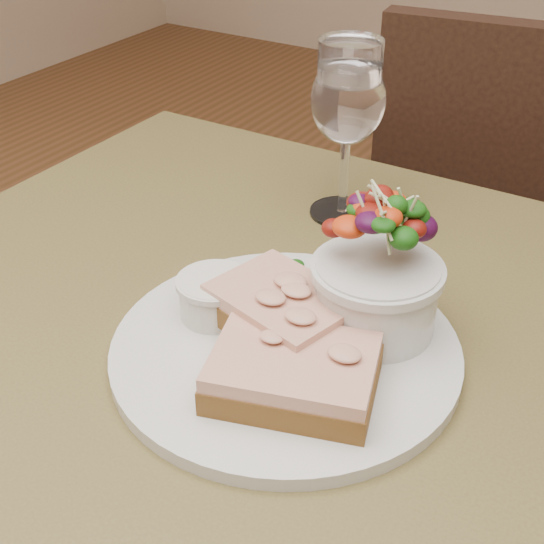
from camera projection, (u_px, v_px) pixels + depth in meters
The scene contains 9 objects.
cafe_table at pixel (248, 443), 0.68m from camera, with size 0.80×0.80×0.75m.
chair_far at pixel (499, 344), 1.37m from camera, with size 0.47×0.47×0.90m.
dinner_plate at pixel (285, 350), 0.62m from camera, with size 0.28×0.28×0.01m, color silver.
sandwich_front at pixel (293, 373), 0.56m from camera, with size 0.14×0.12×0.03m.
sandwich_back at pixel (283, 309), 0.61m from camera, with size 0.13×0.11×0.03m.
ramekin at pixel (215, 295), 0.64m from camera, with size 0.06×0.06×0.04m.
salad_bowl at pixel (378, 267), 0.60m from camera, with size 0.10×0.10×0.13m.
garnish at pixel (283, 270), 0.69m from camera, with size 0.05×0.04×0.02m.
wine_glass at pixel (348, 105), 0.76m from camera, with size 0.08×0.08×0.18m.
Camera 1 is at (0.27, -0.40, 1.15)m, focal length 50.00 mm.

